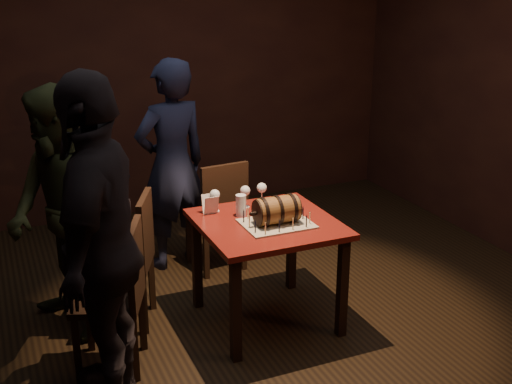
% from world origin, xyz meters
% --- Properties ---
extents(room_shell, '(5.04, 5.04, 2.80)m').
position_xyz_m(room_shell, '(0.00, 0.00, 1.40)').
color(room_shell, black).
rests_on(room_shell, ground).
extents(pub_table, '(0.90, 0.90, 0.75)m').
position_xyz_m(pub_table, '(0.07, 0.00, 0.64)').
color(pub_table, '#55110E').
rests_on(pub_table, ground).
extents(cake_board, '(0.45, 0.35, 0.01)m').
position_xyz_m(cake_board, '(0.11, -0.08, 0.76)').
color(cake_board, '#AAA189').
rests_on(cake_board, pub_table).
extents(barrel_cake, '(0.34, 0.20, 0.20)m').
position_xyz_m(barrel_cake, '(0.10, -0.08, 0.85)').
color(barrel_cake, brown).
rests_on(barrel_cake, cake_board).
extents(birthday_candles, '(0.40, 0.30, 0.09)m').
position_xyz_m(birthday_candles, '(0.11, -0.08, 0.80)').
color(birthday_candles, '#FBDD96').
rests_on(birthday_candles, cake_board).
extents(wine_glass_left, '(0.07, 0.07, 0.16)m').
position_xyz_m(wine_glass_left, '(-0.18, 0.31, 0.87)').
color(wine_glass_left, silver).
rests_on(wine_glass_left, pub_table).
extents(wine_glass_mid, '(0.07, 0.07, 0.16)m').
position_xyz_m(wine_glass_mid, '(0.04, 0.31, 0.87)').
color(wine_glass_mid, silver).
rests_on(wine_glass_mid, pub_table).
extents(wine_glass_right, '(0.07, 0.07, 0.16)m').
position_xyz_m(wine_glass_right, '(0.17, 0.32, 0.87)').
color(wine_glass_right, silver).
rests_on(wine_glass_right, pub_table).
extents(pint_of_ale, '(0.07, 0.07, 0.15)m').
position_xyz_m(pint_of_ale, '(-0.05, 0.17, 0.82)').
color(pint_of_ale, silver).
rests_on(pint_of_ale, pub_table).
extents(menu_card, '(0.10, 0.05, 0.13)m').
position_xyz_m(menu_card, '(-0.23, 0.29, 0.81)').
color(menu_card, white).
rests_on(menu_card, pub_table).
extents(chair_back, '(0.44, 0.44, 0.93)m').
position_xyz_m(chair_back, '(0.06, 0.89, 0.52)').
color(chair_back, black).
rests_on(chair_back, ground).
extents(chair_left_rear, '(0.53, 0.53, 0.93)m').
position_xyz_m(chair_left_rear, '(-0.77, 0.36, 0.52)').
color(chair_left_rear, black).
rests_on(chair_left_rear, ground).
extents(chair_left_front, '(0.52, 0.52, 0.93)m').
position_xyz_m(chair_left_front, '(-0.96, -0.15, 0.52)').
color(chair_left_front, black).
rests_on(chair_left_front, ground).
extents(person_back, '(0.70, 0.54, 1.72)m').
position_xyz_m(person_back, '(-0.24, 1.16, 0.86)').
color(person_back, '#1A1E35').
rests_on(person_back, ground).
extents(person_left_rear, '(0.87, 0.98, 1.68)m').
position_xyz_m(person_left_rear, '(-1.20, 0.42, 0.84)').
color(person_left_rear, '#2F361B').
rests_on(person_left_rear, ground).
extents(person_left_front, '(0.88, 1.20, 1.90)m').
position_xyz_m(person_left_front, '(-1.11, -0.46, 0.95)').
color(person_left_front, black).
rests_on(person_left_front, ground).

